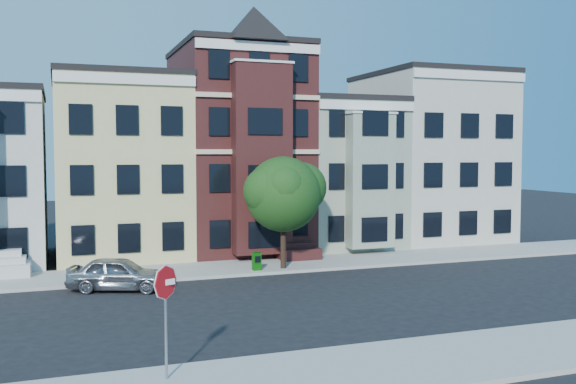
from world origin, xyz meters
name	(u,v)px	position (x,y,z in m)	size (l,w,h in m)	color
ground	(334,301)	(0.00, 0.00, 0.00)	(120.00, 120.00, 0.00)	black
far_sidewalk	(271,266)	(0.00, 8.00, 0.07)	(60.00, 4.00, 0.15)	#9E9B93
near_sidewalk	(447,359)	(0.00, -8.00, 0.07)	(60.00, 4.00, 0.15)	#9E9B93
house_yellow	(120,169)	(-7.00, 14.50, 5.00)	(7.00, 9.00, 10.00)	#D1C884
house_brown	(237,152)	(0.00, 14.50, 6.00)	(7.00, 9.00, 12.00)	#371514
house_green	(335,175)	(6.50, 14.50, 4.50)	(6.00, 9.00, 9.00)	gray
house_cream	(429,159)	(13.50, 14.50, 5.50)	(8.00, 9.00, 11.00)	beige
street_tree	(283,199)	(0.23, 6.76, 3.63)	(5.97, 5.97, 6.95)	#26521D
parked_car	(119,274)	(-7.98, 4.91, 0.74)	(1.74, 4.32, 1.47)	#94969C
newspaper_box	(257,261)	(-1.19, 6.69, 0.59)	(0.39, 0.35, 0.88)	#0A5109
stop_sign	(166,315)	(-7.85, -7.07, 1.83)	(0.92, 0.13, 3.36)	red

